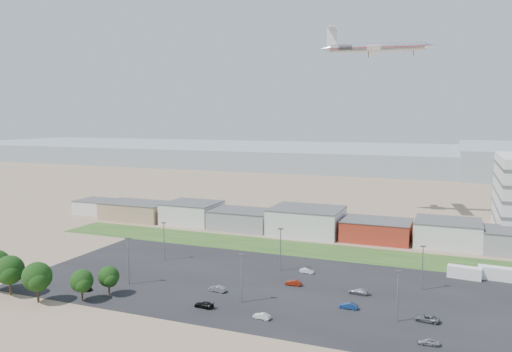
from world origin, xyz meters
The scene contains 28 objects.
ground centered at (0.00, 0.00, 0.00)m, with size 700.00×700.00×0.00m, color #8E745A.
parking_lot centered at (5.00, 20.00, 0.01)m, with size 120.00×50.00×0.01m, color black.
grass_strip centered at (0.00, 52.00, 0.01)m, with size 160.00×16.00×0.02m, color #2A481B.
hills_backdrop centered at (40.00, 315.00, 4.50)m, with size 700.00×200.00×9.00m, color gray, non-canonical shape.
building_row centered at (-17.00, 71.00, 4.00)m, with size 170.00×20.00×8.00m, color silver, non-canonical shape.
box_trailer_a centered at (40.15, 40.92, 1.38)m, with size 7.34×2.29×2.75m, color silver, non-canonical shape.
box_trailer_b centered at (46.96, 42.50, 1.48)m, with size 7.91×2.47×2.97m, color silver, non-canonical shape.
tree_left centered at (-47.43, -6.00, 4.77)m, with size 6.36×6.36×9.54m, color black, non-canonical shape.
tree_mid centered at (-39.02, -6.94, 4.65)m, with size 6.20×6.20×9.29m, color black, non-canonical shape.
tree_right centered at (-31.41, -3.01, 3.67)m, with size 4.89×4.89×7.34m, color black, non-canonical shape.
tree_near centered at (-28.58, 1.80, 3.48)m, with size 4.63×4.63×6.95m, color black, non-canonical shape.
lightpole_front_l centered at (-28.87, 9.00, 5.22)m, with size 1.23×0.51×10.45m, color slate, non-canonical shape.
lightpole_front_m centered at (-1.39, 8.22, 4.92)m, with size 1.16×0.48×9.84m, color slate, non-canonical shape.
lightpole_front_r centered at (28.46, 9.87, 4.74)m, with size 1.12×0.47×9.49m, color slate, non-canonical shape.
lightpole_back_l centered at (-31.95, 28.37, 4.94)m, with size 1.16×0.48×9.88m, color slate, non-canonical shape.
lightpole_back_m centered at (-0.91, 30.71, 5.19)m, with size 1.22×0.51×10.39m, color slate, non-canonical shape.
lightpole_back_r centered at (31.57, 29.18, 4.82)m, with size 1.13×0.47×9.64m, color slate, non-canonical shape.
airliner centered at (9.18, 106.02, 61.84)m, with size 40.20×27.41×11.88m, color silver, non-canonical shape.
parked_car_0 centered at (33.50, 11.90, 0.61)m, with size 2.02×4.39×1.22m, color #595B5E.
parked_car_1 centered at (19.17, 12.73, 0.59)m, with size 1.24×3.55×1.17m, color navy.
parked_car_2 centered at (34.29, 2.14, 0.58)m, with size 1.37×3.40×1.16m, color #A5A5AA.
parked_car_3 centered at (-7.00, 2.89, 0.58)m, with size 1.63×4.02×1.17m, color black.
parked_car_4 centered at (-8.58, 11.93, 0.64)m, with size 1.35×3.88×1.28m, color #A5A5AA.
parked_car_7 centered at (5.20, 21.69, 0.59)m, with size 1.25×3.57×1.18m, color maroon.
parked_car_10 centered at (-35.58, 1.99, 0.60)m, with size 1.67×4.11×1.19m, color black.
parked_car_11 centered at (5.52, 31.20, 0.55)m, with size 1.17×3.36×1.11m, color silver.
parked_car_12 centered at (19.43, 21.53, 0.61)m, with size 1.70×4.19×1.22m, color #A5A5AA.
parked_car_13 centered at (5.39, 1.95, 0.55)m, with size 1.15×3.31×1.09m, color silver.
Camera 1 is at (36.97, -79.81, 36.52)m, focal length 35.00 mm.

